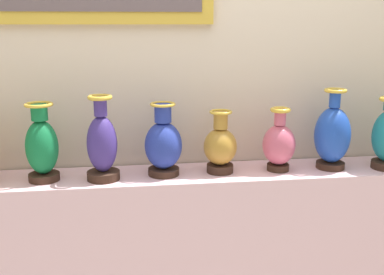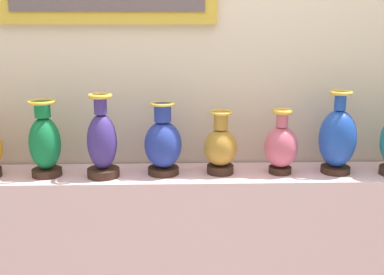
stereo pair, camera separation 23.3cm
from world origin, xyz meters
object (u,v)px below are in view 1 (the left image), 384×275
Objects in this scene: vase_indigo at (102,145)px; vase_emerald at (42,147)px; vase_cobalt at (163,145)px; vase_sapphire at (332,135)px; vase_rose at (279,144)px; vase_ochre at (220,146)px.

vase_emerald is at bearing 175.35° from vase_indigo.
vase_emerald is 0.57m from vase_cobalt.
vase_sapphire reaches higher than vase_cobalt.
vase_rose is at bearing 179.89° from vase_sapphire.
vase_emerald is 0.28m from vase_indigo.
vase_ochre is 0.30m from vase_rose.
vase_rose is (1.16, 0.01, -0.03)m from vase_emerald.
vase_cobalt is at bearing -179.38° from vase_ochre.
vase_rose is 0.28m from vase_sapphire.
vase_ochre is 0.58m from vase_sapphire.
vase_cobalt is 1.11× the size of vase_rose.
vase_cobalt reaches higher than vase_ochre.
vase_emerald reaches higher than vase_rose.
vase_emerald is 1.44m from vase_sapphire.
vase_sapphire is (0.58, -0.01, 0.04)m from vase_ochre.
vase_ochre is (0.86, 0.02, -0.03)m from vase_emerald.
vase_rose is at bearing 0.36° from vase_emerald.
vase_ochre is (0.58, 0.04, -0.04)m from vase_indigo.
vase_sapphire is (0.28, -0.00, 0.04)m from vase_rose.
vase_rose is (0.88, 0.03, -0.03)m from vase_indigo.
vase_rose is at bearing -0.48° from vase_cobalt.
vase_cobalt is 0.87× the size of vase_sapphire.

